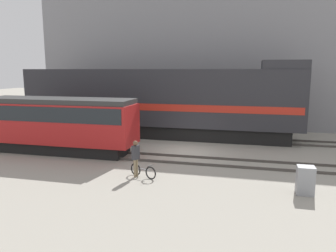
# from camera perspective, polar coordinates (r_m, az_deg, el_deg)

# --- Properties ---
(ground_plane) EXTENTS (120.00, 120.00, 0.00)m
(ground_plane) POSITION_cam_1_polar(r_m,az_deg,el_deg) (20.80, 3.22, -4.55)
(ground_plane) COLOR #9E998C
(track_near) EXTENTS (60.00, 1.50, 0.14)m
(track_near) POSITION_cam_1_polar(r_m,az_deg,el_deg) (18.89, 2.08, -5.80)
(track_near) COLOR #47423D
(track_near) RESTS_ON ground
(track_far) EXTENTS (60.00, 1.51, 0.14)m
(track_far) POSITION_cam_1_polar(r_m,az_deg,el_deg) (24.87, 5.07, -2.01)
(track_far) COLOR #47423D
(track_far) RESTS_ON ground
(building_backdrop) EXTENTS (31.61, 6.00, 11.96)m
(building_backdrop) POSITION_cam_1_polar(r_m,az_deg,el_deg) (31.94, 7.43, 11.23)
(building_backdrop) COLOR gray
(building_backdrop) RESTS_ON ground
(freight_locomotive) EXTENTS (21.16, 3.04, 5.78)m
(freight_locomotive) POSITION_cam_1_polar(r_m,az_deg,el_deg) (25.09, -1.56, 4.21)
(freight_locomotive) COLOR black
(freight_locomotive) RESTS_ON ground
(streetcar) EXTENTS (9.73, 2.54, 3.42)m
(streetcar) POSITION_cam_1_polar(r_m,az_deg,el_deg) (21.40, -18.47, 0.71)
(streetcar) COLOR black
(streetcar) RESTS_ON ground
(bicycle) EXTENTS (1.49, 0.73, 0.69)m
(bicycle) POSITION_cam_1_polar(r_m,az_deg,el_deg) (15.99, -4.37, -7.82)
(bicycle) COLOR black
(bicycle) RESTS_ON ground
(person) EXTENTS (0.34, 0.42, 1.80)m
(person) POSITION_cam_1_polar(r_m,az_deg,el_deg) (15.89, -5.66, -5.01)
(person) COLOR #8C7A5B
(person) RESTS_ON ground
(signal_box) EXTENTS (0.70, 0.60, 1.20)m
(signal_box) POSITION_cam_1_polar(r_m,az_deg,el_deg) (14.96, 22.80, -8.72)
(signal_box) COLOR gray
(signal_box) RESTS_ON ground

